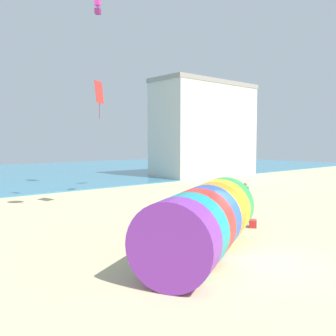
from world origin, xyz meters
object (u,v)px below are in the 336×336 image
Objects in this scene: kite_handler at (226,211)px; kite_red_diamond at (99,93)px; bystander_near_water at (245,196)px; cooler_box at (253,224)px; kite_magenta_box at (98,7)px; giant_inflatable_tube at (204,221)px.

kite_red_diamond is (-1.93, 8.35, 6.28)m from kite_handler.
bystander_near_water is (6.42, -6.10, -6.24)m from kite_red_diamond.
kite_magenta_box is at bearing 108.41° from cooler_box.
kite_handler is 1.50m from cooler_box.
kite_magenta_box is 0.39× the size of kite_red_diamond.
kite_red_diamond reaches higher than cooler_box.
cooler_box is at bearing -33.79° from kite_handler.
kite_handler is 0.97× the size of bystander_near_water.
kite_handler is at bearing 146.21° from cooler_box.
bystander_near_water is 3.28× the size of cooler_box.
kite_magenta_box is (2.05, 10.69, 10.88)m from giant_inflatable_tube.
giant_inflatable_tube reaches higher than cooler_box.
kite_magenta_box is 1.70× the size of cooler_box.
kite_red_diamond is (-0.00, -0.05, -5.05)m from kite_magenta_box.
giant_inflatable_tube is 8.90× the size of kite_magenta_box.
bystander_near_water is (6.42, -6.14, -11.29)m from kite_magenta_box.
kite_red_diamond is at bearing 108.50° from cooler_box.
kite_red_diamond is (2.05, 10.64, 5.83)m from giant_inflatable_tube.
kite_magenta_box reaches higher than bystander_near_water.
cooler_box is at bearing 16.86° from giant_inflatable_tube.
cooler_box is at bearing -138.30° from bystander_near_water.
kite_red_diamond is 1.33× the size of bystander_near_water.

